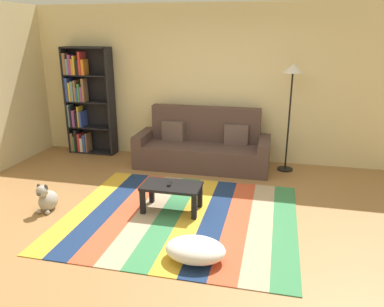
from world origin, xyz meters
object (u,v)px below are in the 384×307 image
(coffee_table, at_px, (172,190))
(dog, at_px, (47,199))
(standing_lamp, at_px, (292,82))
(couch, at_px, (203,147))
(bookshelf, at_px, (84,102))
(tv_remote, at_px, (169,184))
(pouf, at_px, (195,250))

(coffee_table, distance_m, dog, 1.63)
(coffee_table, distance_m, standing_lamp, 2.66)
(couch, xyz_separation_m, bookshelf, (-2.33, 0.28, 0.65))
(bookshelf, height_order, dog, bookshelf)
(coffee_table, xyz_separation_m, tv_remote, (-0.03, 0.01, 0.08))
(coffee_table, height_order, standing_lamp, standing_lamp)
(couch, bearing_deg, tv_remote, -92.50)
(pouf, bearing_deg, dog, 162.46)
(pouf, bearing_deg, couch, 99.96)
(couch, distance_m, coffee_table, 1.79)
(bookshelf, bearing_deg, pouf, -47.63)
(couch, relative_size, bookshelf, 1.14)
(couch, xyz_separation_m, pouf, (0.49, -2.81, -0.21))
(couch, bearing_deg, dog, -127.22)
(couch, bearing_deg, standing_lamp, 4.62)
(bookshelf, bearing_deg, dog, -73.86)
(coffee_table, relative_size, dog, 1.89)
(coffee_table, height_order, pouf, coffee_table)
(dog, height_order, tv_remote, dog)
(couch, relative_size, pouf, 3.64)
(pouf, xyz_separation_m, tv_remote, (-0.57, 1.04, 0.25))
(couch, distance_m, dog, 2.70)
(tv_remote, bearing_deg, pouf, -69.31)
(pouf, relative_size, tv_remote, 4.14)
(pouf, relative_size, dog, 1.56)
(coffee_table, bearing_deg, dog, -167.29)
(bookshelf, bearing_deg, standing_lamp, -2.60)
(coffee_table, distance_m, pouf, 1.17)
(standing_lamp, bearing_deg, coffee_table, -127.32)
(couch, xyz_separation_m, tv_remote, (-0.08, -1.78, 0.04))
(pouf, bearing_deg, tv_remote, 118.83)
(tv_remote, bearing_deg, bookshelf, 129.45)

